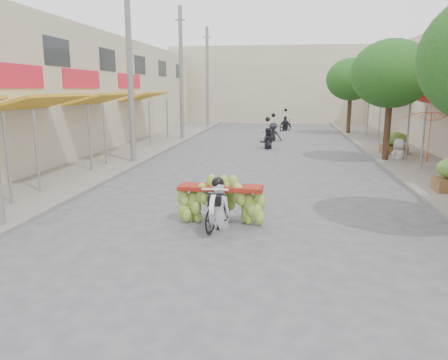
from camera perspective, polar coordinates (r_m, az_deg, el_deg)
ground at (r=6.69m, az=-1.98°, el=-16.58°), size 120.00×120.00×0.00m
sidewalk_left at (r=22.51m, az=-12.98°, el=3.58°), size 4.00×60.00×0.12m
sidewalk_right at (r=21.85m, az=23.83°, el=2.63°), size 4.00×60.00×0.12m
shophouse_row_left at (r=23.67m, az=-25.76°, el=10.27°), size 9.77×40.00×6.00m
far_building at (r=43.80m, az=6.86°, el=12.20°), size 20.00×6.00×7.00m
utility_pole_mid at (r=18.94m, az=-12.21°, el=14.16°), size 0.60×0.24×8.00m
utility_pole_far at (r=27.56m, az=-5.61°, el=13.56°), size 0.60×0.24×8.00m
utility_pole_back at (r=36.37m, az=-2.19°, el=13.19°), size 0.60×0.24×8.00m
street_tree_mid at (r=20.27m, az=21.03°, el=12.80°), size 3.40×3.40×5.25m
street_tree_far at (r=32.09m, az=16.27°, el=12.48°), size 3.40×3.40×5.25m
produce_crate_far at (r=22.52m, az=21.33°, el=4.76°), size 1.20×0.88×1.16m
banana_motorbike at (r=10.17m, az=-0.62°, el=-2.35°), size 2.20×1.84×2.05m
market_umbrella at (r=16.52m, az=25.57°, el=8.38°), size 2.10×2.10×1.82m
pedestrian at (r=20.81m, az=21.99°, el=5.03°), size 1.03×0.92×1.80m
bg_motorbike_a at (r=23.68m, az=5.68°, el=5.94°), size 0.84×1.55×1.95m
bg_motorbike_b at (r=27.29m, az=6.44°, el=6.91°), size 1.10×1.63×1.95m
bg_motorbike_c at (r=33.89m, az=8.03°, el=7.72°), size 1.27×1.69×1.95m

